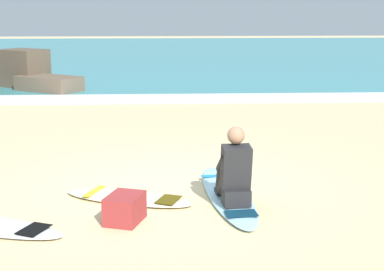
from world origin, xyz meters
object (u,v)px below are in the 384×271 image
Objects in this scene: surfboard_main at (228,194)px; surfer_seated at (234,173)px; beach_bag at (125,208)px; surfboard_spare_far at (128,198)px.

surfer_seated is (0.03, -0.41, 0.40)m from surfboard_main.
surfboard_spare_far is at bearing 90.32° from beach_bag.
surfer_seated reaches higher than surfboard_main.
beach_bag reaches higher than surfboard_main.
surfboard_main is at bearing 94.56° from surfer_seated.
surfboard_main is 1.28m from surfboard_spare_far.
surfboard_spare_far is at bearing 165.90° from surfer_seated.
surfboard_main is 1.46× the size of surfboard_spare_far.
surfer_seated is 1.97× the size of beach_bag.
surfboard_main is 0.57m from surfer_seated.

